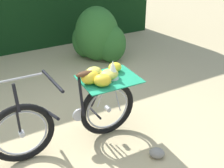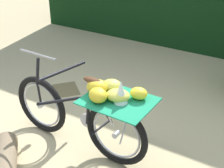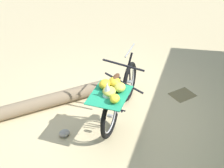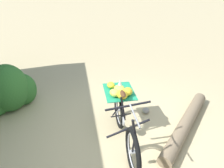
# 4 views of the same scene
# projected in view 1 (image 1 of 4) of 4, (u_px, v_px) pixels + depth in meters

# --- Properties ---
(ground_plane) EXTENTS (60.00, 60.00, 0.00)m
(ground_plane) POSITION_uv_depth(u_px,v_px,m) (75.00, 145.00, 3.43)
(ground_plane) COLOR #C6B284
(bicycle) EXTENTS (1.57, 1.36, 1.03)m
(bicycle) POSITION_uv_depth(u_px,v_px,m) (78.00, 107.00, 3.26)
(bicycle) COLOR black
(bicycle) RESTS_ON ground_plane
(shrub_cluster) EXTENTS (1.13, 0.78, 1.08)m
(shrub_cluster) POSITION_uv_depth(u_px,v_px,m) (98.00, 37.00, 5.57)
(shrub_cluster) COLOR #2D6628
(shrub_cluster) RESTS_ON ground_plane
(path_stone) EXTENTS (0.18, 0.15, 0.11)m
(path_stone) POSITION_uv_depth(u_px,v_px,m) (157.00, 153.00, 3.23)
(path_stone) COLOR gray
(path_stone) RESTS_ON ground_plane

